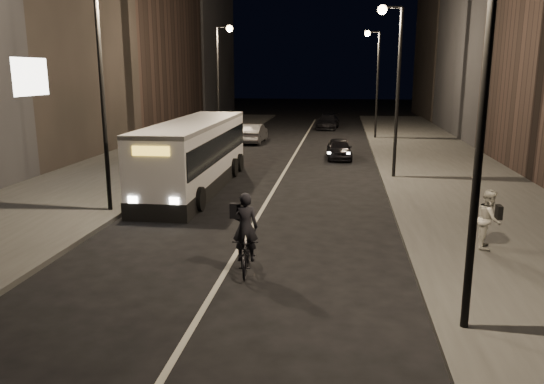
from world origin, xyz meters
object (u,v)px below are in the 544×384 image
(pedestrian_woman, at_px, (489,219))
(car_far, at_px, (328,122))
(streetlight_right_near, at_px, (472,66))
(cyclist_on_bicycle, at_px, (246,246))
(streetlight_left_far, at_px, (221,70))
(streetlight_right_mid, at_px, (393,69))
(car_mid, at_px, (253,133))
(streetlight_left_near, at_px, (108,68))
(streetlight_right_far, at_px, (374,70))
(city_bus, at_px, (195,152))
(car_near, at_px, (339,149))

(pedestrian_woman, distance_m, car_far, 34.59)
(streetlight_right_near, relative_size, cyclist_on_bicycle, 3.66)
(streetlight_left_far, height_order, cyclist_on_bicycle, streetlight_left_far)
(streetlight_right_mid, relative_size, car_mid, 1.87)
(car_far, bearing_deg, car_mid, -111.82)
(streetlight_right_mid, bearing_deg, pedestrian_woman, -79.34)
(streetlight_left_near, bearing_deg, cyclist_on_bicycle, -41.39)
(streetlight_right_far, distance_m, car_far, 9.49)
(streetlight_right_far, relative_size, streetlight_left_near, 1.00)
(car_mid, bearing_deg, cyclist_on_bicycle, 100.08)
(streetlight_right_far, distance_m, cyclist_on_bicycle, 29.94)
(cyclist_on_bicycle, relative_size, pedestrian_woman, 1.27)
(streetlight_right_far, height_order, pedestrian_woman, streetlight_right_far)
(streetlight_right_near, xyz_separation_m, car_far, (-3.68, 39.38, -4.69))
(streetlight_right_mid, relative_size, streetlight_left_near, 1.00)
(streetlight_right_mid, bearing_deg, streetlight_right_near, -90.00)
(streetlight_left_far, xyz_separation_m, pedestrian_woman, (12.68, -20.73, -4.33))
(streetlight_right_far, bearing_deg, cyclist_on_bicycle, -99.26)
(city_bus, relative_size, car_mid, 2.64)
(streetlight_left_near, bearing_deg, streetlight_left_far, 90.00)
(streetlight_right_mid, relative_size, streetlight_left_far, 1.00)
(streetlight_left_near, height_order, city_bus, streetlight_left_near)
(streetlight_right_near, height_order, cyclist_on_bicycle, streetlight_right_near)
(streetlight_left_near, distance_m, city_bus, 6.29)
(streetlight_right_far, bearing_deg, streetlight_left_near, -113.96)
(streetlight_right_far, bearing_deg, pedestrian_woman, -85.68)
(streetlight_right_near, xyz_separation_m, streetlight_right_far, (0.00, 32.00, 0.00))
(city_bus, height_order, car_near, city_bus)
(cyclist_on_bicycle, bearing_deg, city_bus, 106.43)
(streetlight_right_far, xyz_separation_m, pedestrian_woman, (2.02, -26.73, -4.33))
(streetlight_right_near, distance_m, streetlight_left_far, 28.10)
(streetlight_right_near, height_order, car_mid, streetlight_right_near)
(streetlight_left_far, relative_size, pedestrian_woman, 4.66)
(cyclist_on_bicycle, height_order, car_near, cyclist_on_bicycle)
(streetlight_left_near, bearing_deg, streetlight_right_near, -36.88)
(streetlight_right_far, xyz_separation_m, streetlight_left_far, (-10.66, -6.00, 0.00))
(pedestrian_woman, bearing_deg, streetlight_left_near, 90.92)
(streetlight_right_far, relative_size, car_near, 2.21)
(streetlight_right_near, xyz_separation_m, streetlight_right_mid, (0.00, 16.00, 0.00))
(streetlight_right_mid, relative_size, car_far, 1.77)
(streetlight_left_near, relative_size, car_far, 1.77)
(car_far, bearing_deg, streetlight_left_near, -98.00)
(cyclist_on_bicycle, bearing_deg, car_mid, 92.90)
(streetlight_left_far, bearing_deg, streetlight_right_mid, -43.16)
(city_bus, height_order, car_far, city_bus)
(streetlight_left_far, xyz_separation_m, car_near, (8.18, -3.88, -4.74))
(streetlight_left_far, xyz_separation_m, car_far, (6.99, 13.38, -4.69))
(streetlight_left_near, height_order, pedestrian_woman, streetlight_left_near)
(streetlight_right_far, bearing_deg, car_mid, -160.20)
(streetlight_left_far, height_order, car_mid, streetlight_left_far)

